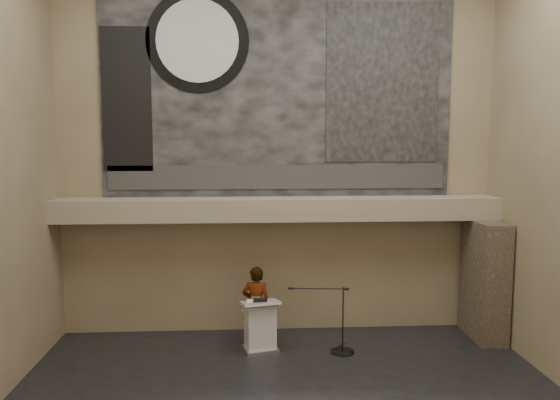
{
  "coord_description": "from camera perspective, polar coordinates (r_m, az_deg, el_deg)",
  "views": [
    {
      "loc": [
        -0.7,
        -8.62,
        4.56
      ],
      "look_at": [
        0.0,
        3.2,
        3.2
      ],
      "focal_mm": 35.0,
      "sensor_mm": 36.0,
      "label": 1
    }
  ],
  "objects": [
    {
      "name": "binder",
      "position": [
        11.76,
        -2.09,
        -10.47
      ],
      "size": [
        0.31,
        0.26,
        0.04
      ],
      "primitive_type": "cube",
      "rotation": [
        0.0,
        0.0,
        -0.09
      ],
      "color": "black",
      "rests_on": "lectern"
    },
    {
      "name": "banner_clock_face",
      "position": [
        12.76,
        -8.63,
        16.14
      ],
      "size": [
        1.84,
        0.02,
        1.84
      ],
      "primitive_type": "cylinder",
      "rotation": [
        1.57,
        0.0,
        0.0
      ],
      "color": "silver",
      "rests_on": "banner"
    },
    {
      "name": "sprinkler_left",
      "position": [
        12.35,
        -7.54,
        -2.31
      ],
      "size": [
        0.04,
        0.04,
        0.06
      ],
      "primitive_type": "cylinder",
      "color": "#B2893D",
      "rests_on": "soffit"
    },
    {
      "name": "stone_pier",
      "position": [
        13.32,
        20.61,
        -7.82
      ],
      "size": [
        0.6,
        1.4,
        2.7
      ],
      "primitive_type": "cube",
      "color": "#3E3126",
      "rests_on": "floor"
    },
    {
      "name": "speaker_person",
      "position": [
        12.28,
        -2.48,
        -10.91
      ],
      "size": [
        0.71,
        0.54,
        1.75
      ],
      "primitive_type": "imported",
      "rotation": [
        0.0,
        0.0,
        2.94
      ],
      "color": "white",
      "rests_on": "floor"
    },
    {
      "name": "sprinkler_right",
      "position": [
        12.59,
        8.58,
        -2.16
      ],
      "size": [
        0.04,
        0.04,
        0.06
      ],
      "primitive_type": "cylinder",
      "color": "#B2893D",
      "rests_on": "soffit"
    },
    {
      "name": "soffit",
      "position": [
        12.34,
        -0.11,
        -0.94
      ],
      "size": [
        10.0,
        0.8,
        0.5
      ],
      "primitive_type": "cube",
      "color": "gray",
      "rests_on": "wall_back"
    },
    {
      "name": "lectern",
      "position": [
        11.96,
        -2.08,
        -13.02
      ],
      "size": [
        0.89,
        0.73,
        1.14
      ],
      "rotation": [
        0.0,
        0.0,
        0.25
      ],
      "color": "silver",
      "rests_on": "floor"
    },
    {
      "name": "banner_building_print",
      "position": [
        12.99,
        10.67,
        11.92
      ],
      "size": [
        2.6,
        0.02,
        3.6
      ],
      "primitive_type": "cube",
      "color": "black",
      "rests_on": "banner"
    },
    {
      "name": "wall_back",
      "position": [
        12.64,
        -0.22,
        5.15
      ],
      "size": [
        10.0,
        0.02,
        8.5
      ],
      "primitive_type": "cube",
      "color": "#7A684D",
      "rests_on": "floor"
    },
    {
      "name": "banner_brick_print",
      "position": [
        12.86,
        -15.75,
        10.06
      ],
      "size": [
        1.1,
        0.02,
        3.2
      ],
      "primitive_type": "cube",
      "color": "black",
      "rests_on": "banner"
    },
    {
      "name": "wall_front",
      "position": [
        4.68,
        5.23,
        2.73
      ],
      "size": [
        10.0,
        0.02,
        8.5
      ],
      "primitive_type": "cube",
      "color": "#7A684D",
      "rests_on": "floor"
    },
    {
      "name": "banner",
      "position": [
        12.66,
        -0.21,
        11.72
      ],
      "size": [
        8.0,
        0.05,
        5.0
      ],
      "primitive_type": "cube",
      "color": "black",
      "rests_on": "wall_back"
    },
    {
      "name": "banner_text_strip",
      "position": [
        12.6,
        -0.2,
        2.41
      ],
      "size": [
        7.76,
        0.02,
        0.55
      ],
      "primitive_type": "cube",
      "color": "#2A2A2A",
      "rests_on": "banner"
    },
    {
      "name": "mic_stand",
      "position": [
        12.08,
        6.36,
        -14.61
      ],
      "size": [
        1.42,
        0.52,
        1.43
      ],
      "rotation": [
        0.0,
        0.0,
        -0.09
      ],
      "color": "black",
      "rests_on": "floor"
    },
    {
      "name": "papers",
      "position": [
        11.77,
        -2.95,
        -10.54
      ],
      "size": [
        0.22,
        0.3,
        0.0
      ],
      "primitive_type": "cube",
      "rotation": [
        0.0,
        0.0,
        -0.01
      ],
      "color": "white",
      "rests_on": "lectern"
    },
    {
      "name": "banner_clock_rim",
      "position": [
        12.78,
        -8.62,
        16.12
      ],
      "size": [
        2.3,
        0.02,
        2.3
      ],
      "primitive_type": "cylinder",
      "rotation": [
        1.57,
        0.0,
        0.0
      ],
      "color": "black",
      "rests_on": "banner"
    }
  ]
}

